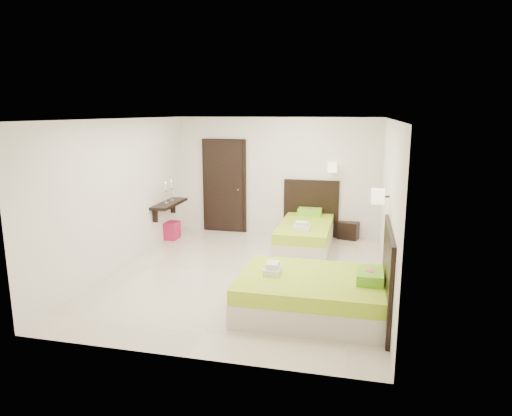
% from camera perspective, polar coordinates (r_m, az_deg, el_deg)
% --- Properties ---
extents(floor, '(5.50, 5.50, 0.00)m').
position_cam_1_polar(floor, '(7.84, -1.22, -8.30)').
color(floor, beige).
rests_on(floor, ground).
extents(bed_single, '(1.21, 2.01, 1.66)m').
position_cam_1_polar(bed_single, '(9.33, 6.23, -3.11)').
color(bed_single, beige).
rests_on(bed_single, ground).
extents(bed_double, '(2.00, 1.70, 1.65)m').
position_cam_1_polar(bed_double, '(6.38, 7.68, -10.45)').
color(bed_double, beige).
rests_on(bed_double, ground).
extents(nightstand, '(0.50, 0.47, 0.38)m').
position_cam_1_polar(nightstand, '(10.15, 11.53, -2.70)').
color(nightstand, black).
rests_on(nightstand, ground).
extents(ottoman, '(0.38, 0.38, 0.37)m').
position_cam_1_polar(ottoman, '(10.10, -10.73, -2.75)').
color(ottoman, '#A71642').
rests_on(ottoman, ground).
extents(door, '(1.02, 0.15, 2.14)m').
position_cam_1_polar(door, '(10.41, -3.98, 2.73)').
color(door, black).
rests_on(door, ground).
extents(console_shelf, '(0.35, 1.20, 0.78)m').
position_cam_1_polar(console_shelf, '(9.75, -10.83, 0.51)').
color(console_shelf, black).
rests_on(console_shelf, ground).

